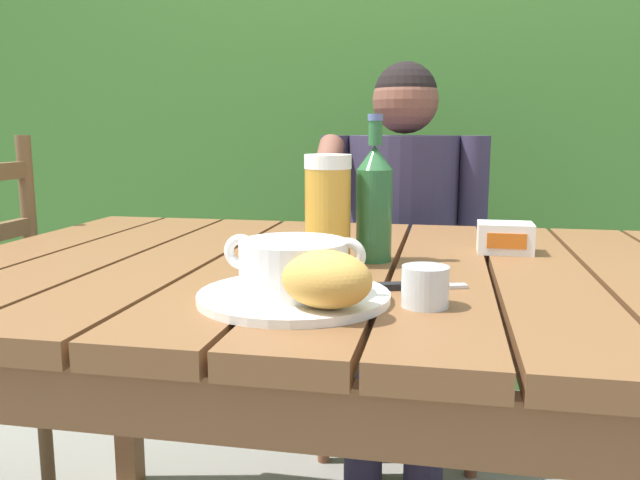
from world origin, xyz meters
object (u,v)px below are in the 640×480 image
at_px(chair_near_diner, 404,298).
at_px(beer_glass, 328,210).
at_px(water_glass_small, 425,286).
at_px(butter_tub, 505,238).
at_px(soup_bowl, 294,265).
at_px(person_eating, 400,234).
at_px(bread_roll, 326,279).
at_px(serving_plate, 294,296).
at_px(beer_bottle, 374,201).
at_px(table_knife, 407,286).

relative_size(chair_near_diner, beer_glass, 4.85).
xyz_separation_m(water_glass_small, butter_tub, (0.14, 0.42, 0.00)).
bearing_deg(soup_bowl, water_glass_small, 1.61).
bearing_deg(butter_tub, person_eating, 112.59).
distance_m(soup_bowl, bread_roll, 0.09).
height_order(serving_plate, beer_bottle, beer_bottle).
relative_size(serving_plate, bread_roll, 1.91).
xyz_separation_m(bread_roll, beer_bottle, (0.02, 0.37, 0.06)).
height_order(person_eating, water_glass_small, person_eating).
relative_size(serving_plate, soup_bowl, 1.34).
relative_size(bread_roll, water_glass_small, 2.19).
relative_size(person_eating, butter_tub, 11.53).
xyz_separation_m(soup_bowl, bread_roll, (0.06, -0.07, -0.00)).
xyz_separation_m(person_eating, bread_roll, (-0.02, -1.08, 0.11)).
height_order(person_eating, beer_glass, person_eating).
xyz_separation_m(chair_near_diner, serving_plate, (-0.08, -1.21, 0.31)).
bearing_deg(person_eating, soup_bowl, -94.32).
distance_m(serving_plate, beer_bottle, 0.33).
xyz_separation_m(soup_bowl, butter_tub, (0.32, 0.43, -0.02)).
bearing_deg(table_knife, beer_bottle, 110.01).
bearing_deg(table_knife, water_glass_small, -72.25).
relative_size(water_glass_small, butter_tub, 0.62).
bearing_deg(bread_roll, table_knife, 60.92).
bearing_deg(person_eating, beer_glass, -95.61).
distance_m(water_glass_small, butter_tub, 0.45).
bearing_deg(butter_tub, water_glass_small, -108.02).
height_order(soup_bowl, water_glass_small, soup_bowl).
xyz_separation_m(soup_bowl, beer_glass, (0.00, 0.25, 0.05)).
relative_size(person_eating, beer_glass, 6.18).
bearing_deg(soup_bowl, beer_bottle, 75.47).
height_order(beer_bottle, water_glass_small, beer_bottle).
bearing_deg(soup_bowl, person_eating, 85.68).
height_order(bread_roll, beer_bottle, beer_bottle).
xyz_separation_m(person_eating, table_knife, (0.08, -0.91, 0.07)).
bearing_deg(chair_near_diner, soup_bowl, -93.75).
height_order(chair_near_diner, butter_tub, chair_near_diner).
bearing_deg(chair_near_diner, beer_bottle, -90.10).
distance_m(chair_near_diner, water_glass_small, 1.25).
xyz_separation_m(beer_glass, water_glass_small, (0.18, -0.25, -0.07)).
relative_size(bread_roll, table_knife, 0.94).
height_order(person_eating, table_knife, person_eating).
distance_m(beer_glass, butter_tub, 0.37).
bearing_deg(chair_near_diner, beer_glass, -94.63).
xyz_separation_m(beer_bottle, butter_tub, (0.24, 0.13, -0.08)).
bearing_deg(beer_glass, bread_roll, -79.82).
distance_m(soup_bowl, beer_glass, 0.26).
distance_m(person_eating, table_knife, 0.92).
bearing_deg(water_glass_small, serving_plate, -178.39).
xyz_separation_m(chair_near_diner, water_glass_small, (0.10, -1.21, 0.33)).
bearing_deg(beer_glass, soup_bowl, -90.39).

